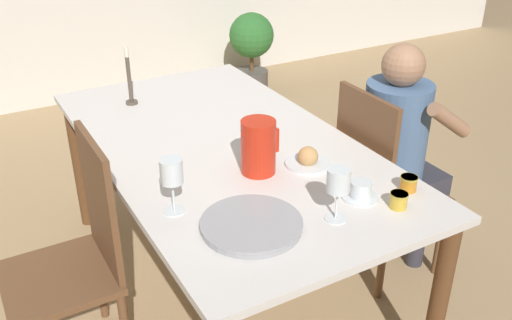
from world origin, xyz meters
The scene contains 15 objects.
ground_plane centered at (0.00, 0.00, 0.00)m, with size 20.00×20.00×0.00m, color tan.
dining_table centered at (0.00, 0.00, 0.68)m, with size 1.03×1.89×0.78m.
chair_person_side centered at (0.69, -0.25, 0.50)m, with size 0.42×0.42×0.98m.
chair_opposite centered at (-0.69, -0.10, 0.50)m, with size 0.42×0.42×0.98m.
person_seated centered at (0.79, -0.25, 0.69)m, with size 0.39×0.41×1.17m.
red_pitcher centered at (0.01, -0.29, 0.89)m, with size 0.16×0.14×0.22m.
wine_glass_water centered at (-0.39, -0.40, 0.93)m, with size 0.08×0.08×0.20m.
wine_glass_juice centered at (0.07, -0.71, 0.92)m, with size 0.08×0.08×0.19m.
teacup_near_person centered at (0.23, -0.64, 0.81)m, with size 0.13×0.13×0.07m.
serving_tray centered at (-0.21, -0.62, 0.79)m, with size 0.34×0.34×0.03m.
bread_plate centered at (0.21, -0.34, 0.80)m, with size 0.18×0.18×0.08m.
jam_jar_amber centered at (0.42, -0.69, 0.81)m, with size 0.06×0.06×0.06m.
jam_jar_red centered at (0.31, -0.76, 0.81)m, with size 0.06×0.06×0.06m.
candlestick_tall centered at (-0.20, 0.63, 0.89)m, with size 0.06×0.06×0.29m.
potted_plant centered at (1.46, 2.37, 0.41)m, with size 0.40×0.40×0.68m.
Camera 1 is at (-0.96, -1.99, 1.86)m, focal length 40.00 mm.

